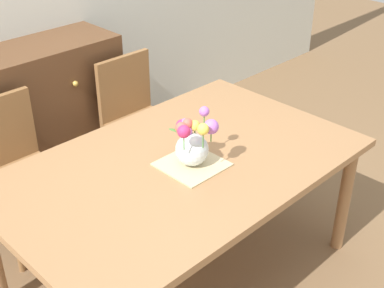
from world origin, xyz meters
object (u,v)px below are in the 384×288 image
Objects in this scene: dining_table at (180,174)px; dresser at (21,126)px; chair_left at (14,164)px; chair_right at (136,114)px; flower_vase at (192,142)px.

dining_table is 1.35m from dresser.
dresser reaches higher than chair_left.
dining_table is 1.29× the size of dresser.
chair_left is at bearing -123.32° from dresser.
chair_right is at bearing -180.00° from chair_left.
flower_vase is at bearing 115.95° from chair_left.
flower_vase is (0.20, -1.39, 0.37)m from dresser.
dining_table is 6.76× the size of flower_vase.
chair_left is 0.50m from dresser.
chair_left is 1.00× the size of chair_right.
chair_right is 3.35× the size of flower_vase.
dining_table is at bearing 116.30° from chair_left.
chair_left and chair_right have the same top height.
chair_right is 0.75m from dresser.
dining_table is at bearing 63.70° from chair_right.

